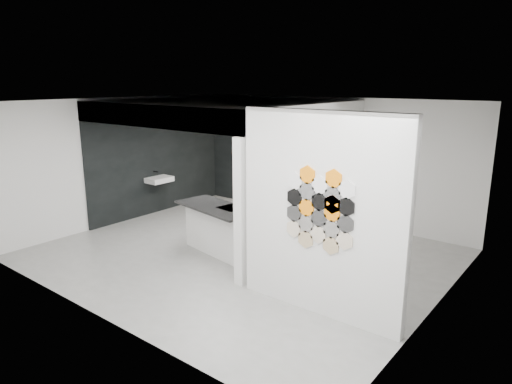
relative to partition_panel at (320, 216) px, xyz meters
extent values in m
cube|color=gray|center=(-2.23, 1.00, -1.40)|extent=(7.00, 6.00, 0.01)
cube|color=silver|center=(0.00, 0.00, 0.00)|extent=(2.45, 0.15, 2.80)
cube|color=black|center=(-3.52, 3.97, -0.22)|extent=(4.40, 0.04, 2.35)
cube|color=black|center=(-5.70, 2.00, -0.22)|extent=(0.04, 4.00, 2.35)
cube|color=silver|center=(-3.52, 2.00, 1.15)|extent=(4.40, 4.00, 0.40)
cube|color=silver|center=(-1.41, 0.00, -0.22)|extent=(0.16, 0.16, 2.35)
cube|color=silver|center=(-3.52, 0.08, 1.15)|extent=(4.40, 0.16, 0.40)
cube|color=silver|center=(-5.46, 1.80, -0.55)|extent=(0.40, 0.60, 0.12)
cube|color=black|center=(-3.43, 3.87, -0.10)|extent=(3.00, 0.15, 0.04)
cube|color=silver|center=(-2.61, 0.84, -0.97)|extent=(1.59, 0.82, 0.87)
cube|color=black|center=(-2.62, 0.76, -0.51)|extent=(1.82, 1.05, 0.04)
cube|color=black|center=(-2.35, 0.85, -0.50)|extent=(0.52, 0.46, 0.02)
cylinder|color=black|center=(-2.31, 1.05, -0.29)|extent=(0.03, 0.03, 0.40)
torus|color=black|center=(-2.32, 0.99, -0.09)|extent=(0.05, 0.14, 0.14)
cylinder|color=black|center=(-4.25, 3.87, 0.00)|extent=(0.25, 0.25, 0.16)
ellipsoid|color=black|center=(-2.27, 3.87, 0.00)|extent=(0.24, 0.24, 0.16)
cylinder|color=gray|center=(-2.08, 3.87, -0.03)|extent=(0.19, 0.19, 0.11)
cylinder|color=gray|center=(-2.08, 3.87, -0.01)|extent=(0.12, 0.12, 0.15)
cylinder|color=black|center=(-4.02, 3.87, -0.01)|extent=(0.07, 0.07, 0.14)
cylinder|color=black|center=(-4.26, 3.87, -0.03)|extent=(0.10, 0.10, 0.10)
cylinder|color=beige|center=(-0.37, -0.09, -0.24)|extent=(0.26, 0.02, 0.26)
cylinder|color=#2D2D2D|center=(-0.37, -0.09, -0.01)|extent=(0.26, 0.02, 0.26)
cylinder|color=black|center=(-0.37, -0.09, 0.21)|extent=(0.26, 0.02, 0.26)
cylinder|color=white|center=(-0.37, -0.09, 0.44)|extent=(0.26, 0.02, 0.26)
cylinder|color=tan|center=(-0.17, -0.09, -0.35)|extent=(0.26, 0.02, 0.26)
cylinder|color=#66635E|center=(-0.17, -0.09, -0.13)|extent=(0.26, 0.02, 0.26)
cylinder|color=orange|center=(-0.17, -0.09, 0.10)|extent=(0.26, 0.02, 0.26)
cylinder|color=black|center=(-0.17, -0.09, 0.33)|extent=(0.26, 0.02, 0.26)
cylinder|color=orange|center=(-0.17, -0.09, 0.55)|extent=(0.26, 0.02, 0.26)
cylinder|color=beige|center=(0.02, -0.09, -0.24)|extent=(0.26, 0.02, 0.26)
cylinder|color=#2D2D2D|center=(0.02, -0.09, -0.01)|extent=(0.26, 0.02, 0.26)
cylinder|color=black|center=(0.02, -0.09, 0.21)|extent=(0.26, 0.02, 0.26)
cylinder|color=white|center=(0.02, -0.09, 0.44)|extent=(0.26, 0.02, 0.26)
cylinder|color=tan|center=(0.22, -0.09, -0.35)|extent=(0.26, 0.02, 0.26)
cylinder|color=#66635E|center=(0.22, -0.09, -0.13)|extent=(0.26, 0.02, 0.26)
cylinder|color=orange|center=(0.22, -0.09, 0.10)|extent=(0.26, 0.02, 0.26)
cylinder|color=black|center=(0.22, -0.09, 0.33)|extent=(0.26, 0.02, 0.26)
cylinder|color=orange|center=(0.22, -0.09, 0.55)|extent=(0.26, 0.02, 0.26)
cylinder|color=beige|center=(0.42, -0.09, -0.24)|extent=(0.26, 0.02, 0.26)
cylinder|color=#2D2D2D|center=(0.42, -0.09, -0.01)|extent=(0.26, 0.02, 0.26)
cylinder|color=black|center=(0.42, -0.09, 0.21)|extent=(0.26, 0.02, 0.26)
cylinder|color=white|center=(0.42, -0.09, 0.44)|extent=(0.26, 0.02, 0.26)
cylinder|color=orange|center=(0.22, -0.09, 0.21)|extent=(0.26, 0.02, 0.26)
camera|label=1|loc=(2.94, -5.14, 1.77)|focal=32.00mm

